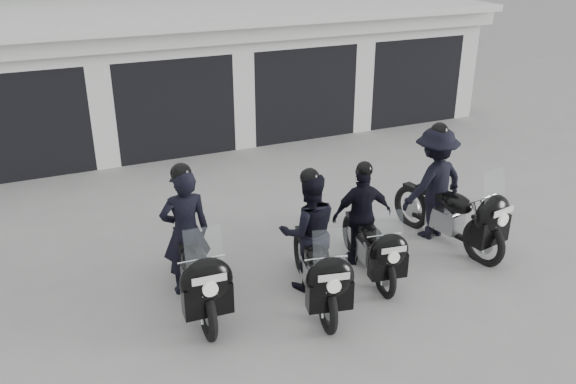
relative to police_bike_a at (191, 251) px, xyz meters
name	(u,v)px	position (x,y,z in m)	size (l,w,h in m)	color
ground	(274,275)	(1.26, 0.20, -0.79)	(80.00, 80.00, 0.00)	#999893
garage_block	(149,70)	(1.26, 8.26, 0.64)	(16.40, 6.80, 2.96)	silver
police_bike_a	(191,251)	(0.00, 0.00, 0.00)	(0.75, 2.29, 1.99)	black
police_bike_b	(312,243)	(1.57, -0.44, 0.00)	(1.04, 2.12, 1.87)	black
police_bike_c	(366,224)	(2.61, -0.12, -0.07)	(0.99, 1.94, 1.70)	black
police_bike_d	(442,191)	(4.18, 0.16, 0.07)	(1.30, 2.30, 2.02)	black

